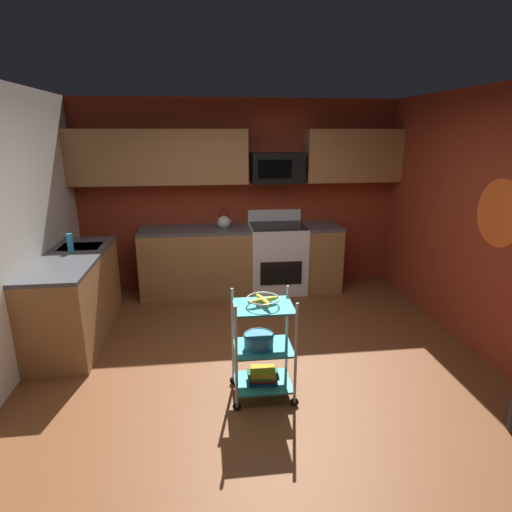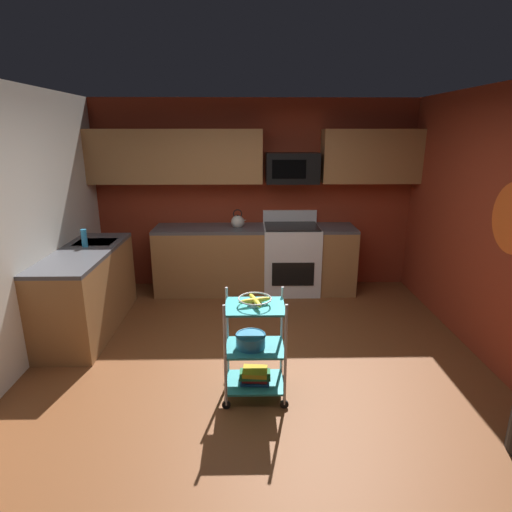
% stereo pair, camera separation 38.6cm
% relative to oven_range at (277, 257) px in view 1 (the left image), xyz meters
% --- Properties ---
extents(floor, '(4.40, 4.80, 0.04)m').
position_rel_oven_range_xyz_m(floor, '(-0.50, -2.10, -0.50)').
color(floor, brown).
rests_on(floor, ground).
extents(wall_back, '(4.52, 0.06, 2.60)m').
position_rel_oven_range_xyz_m(wall_back, '(-0.50, 0.33, 0.82)').
color(wall_back, maroon).
rests_on(wall_back, ground).
extents(wall_right, '(0.06, 4.80, 2.60)m').
position_rel_oven_range_xyz_m(wall_right, '(1.73, -2.10, 0.82)').
color(wall_right, maroon).
rests_on(wall_right, ground).
extents(wall_flower_decal, '(0.00, 0.63, 0.63)m').
position_rel_oven_range_xyz_m(wall_flower_decal, '(1.70, -2.05, 0.97)').
color(wall_flower_decal, '#E5591E').
extents(counter_run, '(3.57, 2.28, 0.92)m').
position_rel_oven_range_xyz_m(counter_run, '(-1.23, -0.44, -0.01)').
color(counter_run, '#9E6B3D').
rests_on(counter_run, ground).
extents(oven_range, '(0.76, 0.65, 1.10)m').
position_rel_oven_range_xyz_m(oven_range, '(0.00, 0.00, 0.00)').
color(oven_range, white).
rests_on(oven_range, ground).
extents(upper_cabinets, '(4.40, 0.33, 0.70)m').
position_rel_oven_range_xyz_m(upper_cabinets, '(-0.61, 0.13, 1.37)').
color(upper_cabinets, '#9E6B3D').
extents(microwave, '(0.70, 0.39, 0.40)m').
position_rel_oven_range_xyz_m(microwave, '(-0.00, 0.10, 1.22)').
color(microwave, black).
extents(rolling_cart, '(0.54, 0.39, 0.91)m').
position_rel_oven_range_xyz_m(rolling_cart, '(-0.54, -2.46, -0.03)').
color(rolling_cart, silver).
rests_on(rolling_cart, ground).
extents(fruit_bowl, '(0.27, 0.27, 0.07)m').
position_rel_oven_range_xyz_m(fruit_bowl, '(-0.54, -2.46, 0.40)').
color(fruit_bowl, silver).
rests_on(fruit_bowl, rolling_cart).
extents(mixing_bowl_large, '(0.25, 0.25, 0.11)m').
position_rel_oven_range_xyz_m(mixing_bowl_large, '(-0.58, -2.46, 0.04)').
color(mixing_bowl_large, '#338CBF').
rests_on(mixing_bowl_large, rolling_cart).
extents(book_stack, '(0.27, 0.19, 0.11)m').
position_rel_oven_range_xyz_m(book_stack, '(-0.54, -2.46, -0.29)').
color(book_stack, '#1E4C8C').
rests_on(book_stack, rolling_cart).
extents(kettle, '(0.21, 0.18, 0.26)m').
position_rel_oven_range_xyz_m(kettle, '(-0.73, -0.00, 0.52)').
color(kettle, beige).
rests_on(kettle, counter_run).
extents(dish_soap_bottle, '(0.06, 0.06, 0.20)m').
position_rel_oven_range_xyz_m(dish_soap_bottle, '(-2.43, -0.98, 0.54)').
color(dish_soap_bottle, '#2D8CBF').
rests_on(dish_soap_bottle, counter_run).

